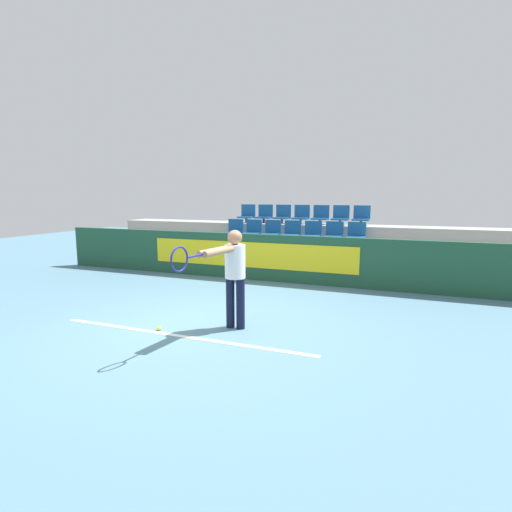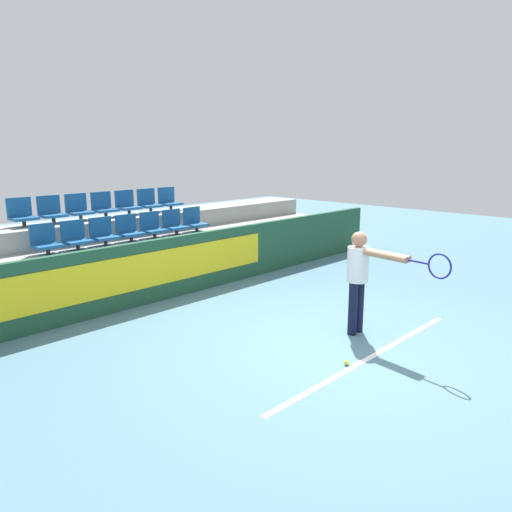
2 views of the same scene
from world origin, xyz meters
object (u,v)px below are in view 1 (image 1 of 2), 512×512
object	(u,v)px
stadium_chair_16	(283,215)
tennis_player	(232,269)
stadium_chair_9	(272,231)
stadium_chair_4	(303,252)
stadium_chair_17	(301,215)
stadium_chair_8	(253,230)
stadium_chair_2	(260,250)
stadium_chair_20	(361,217)
stadium_chair_3	(281,251)
stadium_chair_15	(265,215)
stadium_chair_1	(239,249)
stadium_chair_11	(312,233)
stadium_chair_0	(220,248)
stadium_chair_10	(292,232)
stadium_chair_19	(341,216)
stadium_chair_13	(356,234)
stadium_chair_14	(247,214)
stadium_chair_7	(234,230)
stadium_chair_18	(321,216)
stadium_chair_5	(326,253)
stadium_chair_6	(350,255)
tennis_ball	(159,328)

from	to	relation	value
stadium_chair_16	tennis_player	world-z (taller)	stadium_chair_16
stadium_chair_9	stadium_chair_4	bearing A→B (deg)	-39.56
stadium_chair_17	stadium_chair_8	bearing A→B (deg)	-140.44
stadium_chair_2	stadium_chair_20	bearing A→B (deg)	39.56
stadium_chair_3	stadium_chair_15	xyz separation A→B (m)	(-1.14, 1.88, 0.79)
stadium_chair_1	stadium_chair_9	xyz separation A→B (m)	(0.57, 0.94, 0.40)
stadium_chair_17	stadium_chair_11	bearing A→B (deg)	-58.81
stadium_chair_0	stadium_chair_1	size ratio (longest dim) A/B	1.00
stadium_chair_1	stadium_chair_10	size ratio (longest dim) A/B	1.00
stadium_chair_19	stadium_chair_8	bearing A→B (deg)	-157.56
stadium_chair_13	stadium_chair_17	bearing A→B (deg)	151.16
stadium_chair_13	stadium_chair_14	xyz separation A→B (m)	(-3.41, 0.94, 0.40)
stadium_chair_0	stadium_chair_7	xyz separation A→B (m)	(0.00, 0.94, 0.40)
tennis_player	stadium_chair_13	bearing A→B (deg)	85.15
stadium_chair_16	tennis_player	size ratio (longest dim) A/B	0.34
stadium_chair_1	stadium_chair_18	world-z (taller)	stadium_chair_18
stadium_chair_5	stadium_chair_6	size ratio (longest dim) A/B	1.00
stadium_chair_11	stadium_chair_14	xyz separation A→B (m)	(-2.27, 0.94, 0.40)
stadium_chair_10	stadium_chair_15	bearing A→B (deg)	140.44
stadium_chair_4	stadium_chair_6	xyz separation A→B (m)	(1.14, 0.00, 0.00)
stadium_chair_6	tennis_ball	xyz separation A→B (m)	(-2.13, -4.60, -0.60)
stadium_chair_16	stadium_chair_10	bearing A→B (deg)	-58.81
stadium_chair_2	stadium_chair_14	bearing A→B (deg)	121.19
stadium_chair_8	tennis_ball	xyz separation A→B (m)	(0.71, -5.54, -1.00)
stadium_chair_2	stadium_chair_3	bearing A→B (deg)	0.00
stadium_chair_0	stadium_chair_8	bearing A→B (deg)	58.81
stadium_chair_0	stadium_chair_6	xyz separation A→B (m)	(3.41, 0.00, 0.00)
stadium_chair_1	stadium_chair_7	size ratio (longest dim) A/B	1.00
stadium_chair_10	tennis_ball	bearing A→B (deg)	-94.38
stadium_chair_0	stadium_chair_9	distance (m)	1.53
stadium_chair_11	stadium_chair_4	bearing A→B (deg)	-90.00
stadium_chair_7	stadium_chair_20	distance (m)	3.56
stadium_chair_7	stadium_chair_0	bearing A→B (deg)	-90.00
stadium_chair_1	stadium_chair_15	world-z (taller)	stadium_chair_15
stadium_chair_19	stadium_chair_5	bearing A→B (deg)	-90.00
stadium_chair_1	stadium_chair_10	xyz separation A→B (m)	(1.14, 0.94, 0.40)
stadium_chair_9	stadium_chair_15	world-z (taller)	stadium_chair_15
stadium_chair_2	stadium_chair_13	world-z (taller)	stadium_chair_13
stadium_chair_0	stadium_chair_7	size ratio (longest dim) A/B	1.00
stadium_chair_5	stadium_chair_10	bearing A→B (deg)	140.44
stadium_chair_15	tennis_ball	size ratio (longest dim) A/B	8.20
stadium_chair_5	stadium_chair_7	world-z (taller)	stadium_chair_7
stadium_chair_3	stadium_chair_6	world-z (taller)	same
stadium_chair_1	stadium_chair_8	world-z (taller)	stadium_chair_8
tennis_ball	stadium_chair_3	bearing A→B (deg)	84.73
stadium_chair_7	stadium_chair_9	bearing A→B (deg)	0.00
stadium_chair_3	stadium_chair_17	bearing A→B (deg)	90.00
stadium_chair_10	stadium_chair_17	world-z (taller)	stadium_chair_17
stadium_chair_7	stadium_chair_14	bearing A→B (deg)	90.00
stadium_chair_1	stadium_chair_11	world-z (taller)	stadium_chair_11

